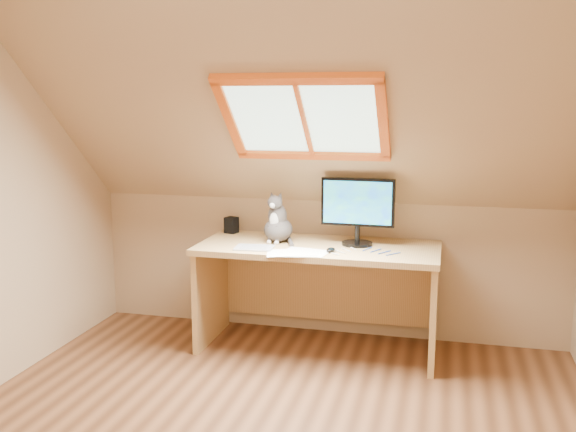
% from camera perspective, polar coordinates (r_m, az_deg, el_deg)
% --- Properties ---
extents(room_shell, '(3.52, 3.52, 2.41)m').
position_cam_1_polar(room_shell, '(2.89, -3.48, 4.31)').
color(room_shell, tan).
rests_on(room_shell, ground).
extents(desk, '(1.64, 0.72, 0.75)m').
position_cam_1_polar(desk, '(4.53, 2.86, -5.21)').
color(desk, tan).
rests_on(desk, ground).
extents(monitor, '(0.50, 0.21, 0.46)m').
position_cam_1_polar(monitor, '(4.38, 6.21, 0.81)').
color(monitor, black).
rests_on(monitor, desk).
extents(cat, '(0.23, 0.27, 0.37)m').
position_cam_1_polar(cat, '(4.49, -0.92, -0.68)').
color(cat, '#47413F').
rests_on(cat, desk).
extents(desk_speaker, '(0.10, 0.10, 0.12)m').
position_cam_1_polar(desk_speaker, '(4.82, -5.05, -0.81)').
color(desk_speaker, black).
rests_on(desk_speaker, desk).
extents(graphics_tablet, '(0.27, 0.20, 0.01)m').
position_cam_1_polar(graphics_tablet, '(4.31, -3.01, -2.84)').
color(graphics_tablet, '#B2B2B7').
rests_on(graphics_tablet, desk).
extents(mouse, '(0.07, 0.10, 0.03)m').
position_cam_1_polar(mouse, '(4.21, 3.81, -3.03)').
color(mouse, black).
rests_on(mouse, desk).
extents(papers, '(0.35, 0.30, 0.01)m').
position_cam_1_polar(papers, '(4.18, 0.68, -3.27)').
color(papers, white).
rests_on(papers, desk).
extents(cables, '(0.51, 0.26, 0.01)m').
position_cam_1_polar(cables, '(4.24, 6.89, -3.13)').
color(cables, silver).
rests_on(cables, desk).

